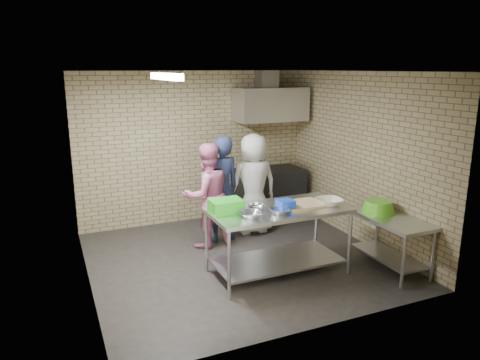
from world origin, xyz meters
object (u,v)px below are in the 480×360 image
at_px(side_counter, 389,243).
at_px(green_basin, 378,207).
at_px(prep_table, 278,241).
at_px(green_crate, 226,206).
at_px(bottle_green, 287,107).
at_px(blue_tub, 285,205).
at_px(woman_white, 253,184).
at_px(man_navy, 222,189).
at_px(bottle_red, 268,107).
at_px(stove, 270,192).
at_px(woman_pink, 207,195).

height_order(side_counter, green_basin, green_basin).
bearing_deg(side_counter, prep_table, 161.96).
height_order(green_crate, bottle_green, bottle_green).
height_order(green_crate, blue_tub, green_crate).
bearing_deg(woman_white, man_navy, 14.56).
bearing_deg(green_crate, man_navy, 71.38).
distance_m(blue_tub, bottle_red, 2.99).
bearing_deg(blue_tub, stove, 67.16).
distance_m(man_navy, woman_pink, 0.31).
height_order(side_counter, blue_tub, blue_tub).
bearing_deg(woman_white, green_basin, 122.57).
xyz_separation_m(green_basin, woman_pink, (-2.02, 1.56, -0.01)).
xyz_separation_m(blue_tub, green_basin, (1.43, -0.14, -0.16)).
xyz_separation_m(stove, bottle_red, (0.05, 0.24, 1.58)).
xyz_separation_m(woman_pink, woman_white, (0.92, 0.26, 0.03)).
bearing_deg(stove, green_basin, -80.24).
distance_m(blue_tub, bottle_green, 3.15).
relative_size(woman_pink, woman_white, 0.97).
xyz_separation_m(side_counter, woman_pink, (-2.04, 1.81, 0.45)).
bearing_deg(woman_white, prep_table, 77.98).
height_order(blue_tub, bottle_red, bottle_red).
relative_size(green_crate, woman_pink, 0.25).
bearing_deg(stove, woman_pink, -149.37).
bearing_deg(green_crate, woman_white, 53.65).
xyz_separation_m(prep_table, stove, (1.05, 2.26, -0.02)).
relative_size(green_basin, bottle_green, 3.07).
xyz_separation_m(green_basin, bottle_green, (0.02, 2.74, 1.18)).
xyz_separation_m(prep_table, green_basin, (1.48, -0.24, 0.37)).
height_order(green_basin, woman_white, woman_white).
distance_m(bottle_green, man_navy, 2.36).
xyz_separation_m(prep_table, man_navy, (-0.26, 1.43, 0.40)).
xyz_separation_m(blue_tub, man_navy, (-0.31, 1.53, -0.14)).
xyz_separation_m(green_crate, bottle_red, (1.80, 2.38, 1.02)).
bearing_deg(woman_pink, bottle_red, -151.78).
relative_size(green_crate, woman_white, 0.24).
bearing_deg(green_basin, blue_tub, 174.51).
bearing_deg(side_counter, green_crate, 164.54).
relative_size(bottle_green, woman_white, 0.09).
bearing_deg(woman_pink, green_crate, 75.29).
distance_m(man_navy, woman_white, 0.65).
relative_size(green_basin, man_navy, 0.27).
bearing_deg(blue_tub, man_navy, 101.47).
xyz_separation_m(prep_table, side_counter, (1.50, -0.49, -0.09)).
bearing_deg(bottle_red, bottle_green, 0.00).
distance_m(green_crate, green_basin, 2.21).
bearing_deg(woman_pink, bottle_green, -157.46).
bearing_deg(bottle_red, stove, -101.77).
xyz_separation_m(prep_table, green_crate, (-0.70, 0.12, 0.55)).
bearing_deg(stove, prep_table, -114.79).
bearing_deg(woman_white, bottle_green, -139.23).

